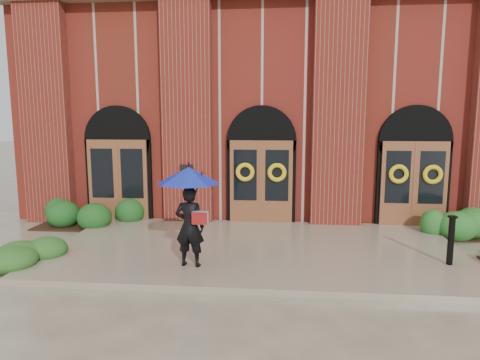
# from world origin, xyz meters

# --- Properties ---
(ground) EXTENTS (90.00, 90.00, 0.00)m
(ground) POSITION_xyz_m (0.00, 0.00, 0.00)
(ground) COLOR tan
(ground) RESTS_ON ground
(landing) EXTENTS (10.00, 5.30, 0.15)m
(landing) POSITION_xyz_m (0.00, 0.15, 0.07)
(landing) COLOR gray
(landing) RESTS_ON ground
(church_building) EXTENTS (16.20, 12.53, 7.00)m
(church_building) POSITION_xyz_m (0.00, 8.78, 3.50)
(church_building) COLOR maroon
(church_building) RESTS_ON ground
(man_with_umbrella) EXTENTS (1.49, 1.49, 2.16)m
(man_with_umbrella) POSITION_xyz_m (-1.34, -1.36, 1.66)
(man_with_umbrella) COLOR black
(man_with_umbrella) RESTS_ON landing
(metal_post) EXTENTS (0.17, 0.17, 1.09)m
(metal_post) POSITION_xyz_m (4.30, -0.76, 0.72)
(metal_post) COLOR black
(metal_post) RESTS_ON landing
(hedge_wall_left) EXTENTS (3.02, 1.21, 0.78)m
(hedge_wall_left) POSITION_xyz_m (-5.20, 2.20, 0.39)
(hedge_wall_left) COLOR #1A4918
(hedge_wall_left) RESTS_ON ground
(hedge_wall_right) EXTENTS (2.94, 1.17, 0.75)m
(hedge_wall_right) POSITION_xyz_m (5.74, 2.20, 0.38)
(hedge_wall_right) COLOR #255F21
(hedge_wall_right) RESTS_ON ground
(hedge_front_left) EXTENTS (1.49, 1.27, 0.53)m
(hedge_front_left) POSITION_xyz_m (-5.10, -1.27, 0.26)
(hedge_front_left) COLOR #28551D
(hedge_front_left) RESTS_ON ground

